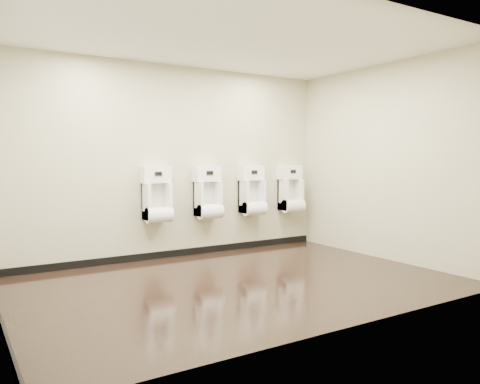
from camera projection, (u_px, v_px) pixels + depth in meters
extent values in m
cube|color=black|center=(237.00, 283.00, 5.46)|extent=(5.00, 3.50, 0.00)
cube|color=silver|center=(237.00, 38.00, 5.26)|extent=(5.00, 3.50, 0.00)
cube|color=#BCB690|center=(175.00, 162.00, 6.84)|extent=(5.00, 0.02, 2.80)
cube|color=#BCB690|center=(347.00, 164.00, 3.88)|extent=(5.00, 0.02, 2.80)
cube|color=#BCB690|center=(386.00, 162.00, 6.68)|extent=(0.02, 3.50, 2.80)
cube|color=black|center=(176.00, 253.00, 6.93)|extent=(5.00, 0.02, 0.10)
cube|color=white|center=(157.00, 201.00, 6.59)|extent=(0.36, 0.26, 0.51)
cube|color=silver|center=(155.00, 198.00, 6.66)|extent=(0.27, 0.01, 0.39)
cylinder|color=white|center=(159.00, 215.00, 6.55)|extent=(0.36, 0.22, 0.22)
cube|color=white|center=(156.00, 175.00, 6.60)|extent=(0.40, 0.19, 0.22)
cube|color=black|center=(159.00, 174.00, 6.51)|extent=(0.10, 0.01, 0.06)
cube|color=silver|center=(158.00, 174.00, 6.51)|extent=(0.12, 0.01, 0.08)
cylinder|color=silver|center=(169.00, 175.00, 6.71)|extent=(0.01, 0.03, 0.03)
cube|color=white|center=(208.00, 199.00, 7.02)|extent=(0.36, 0.26, 0.51)
cube|color=silver|center=(205.00, 196.00, 7.09)|extent=(0.27, 0.01, 0.39)
cylinder|color=white|center=(210.00, 211.00, 6.98)|extent=(0.36, 0.22, 0.22)
cube|color=white|center=(207.00, 174.00, 7.03)|extent=(0.40, 0.19, 0.22)
cube|color=black|center=(210.00, 173.00, 6.94)|extent=(0.10, 0.01, 0.06)
cube|color=silver|center=(210.00, 173.00, 6.94)|extent=(0.12, 0.01, 0.08)
cylinder|color=silver|center=(219.00, 174.00, 7.14)|extent=(0.01, 0.03, 0.03)
cube|color=white|center=(252.00, 196.00, 7.44)|extent=(0.36, 0.26, 0.51)
cube|color=silver|center=(249.00, 194.00, 7.51)|extent=(0.27, 0.01, 0.39)
cylinder|color=white|center=(255.00, 208.00, 7.40)|extent=(0.36, 0.22, 0.22)
cube|color=white|center=(251.00, 173.00, 7.45)|extent=(0.40, 0.19, 0.22)
cube|color=black|center=(254.00, 172.00, 7.36)|extent=(0.10, 0.01, 0.06)
cube|color=silver|center=(254.00, 172.00, 7.36)|extent=(0.12, 0.01, 0.08)
cylinder|color=silver|center=(262.00, 173.00, 7.56)|extent=(0.01, 0.03, 0.03)
cube|color=white|center=(291.00, 195.00, 7.85)|extent=(0.36, 0.26, 0.51)
cube|color=silver|center=(288.00, 192.00, 7.92)|extent=(0.27, 0.01, 0.39)
cylinder|color=white|center=(293.00, 206.00, 7.81)|extent=(0.36, 0.22, 0.22)
cube|color=white|center=(290.00, 173.00, 7.86)|extent=(0.40, 0.19, 0.22)
cube|color=black|center=(293.00, 172.00, 7.77)|extent=(0.10, 0.01, 0.06)
cube|color=silver|center=(293.00, 172.00, 7.77)|extent=(0.12, 0.01, 0.08)
cylinder|color=silver|center=(299.00, 172.00, 7.97)|extent=(0.01, 0.03, 0.03)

